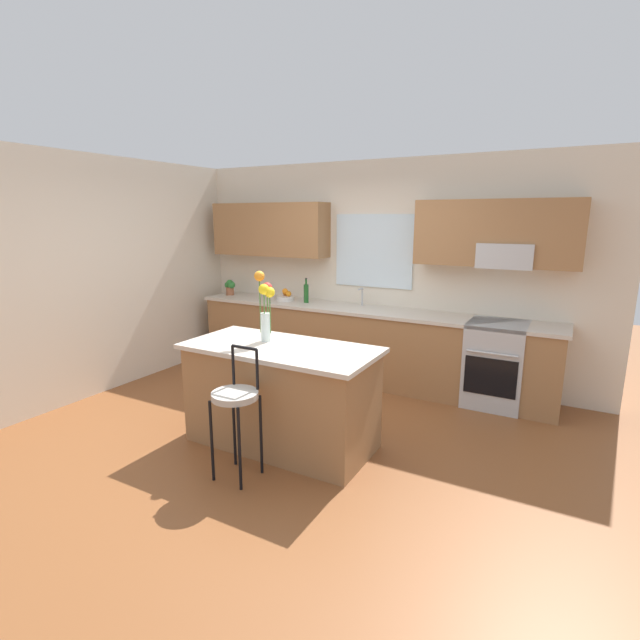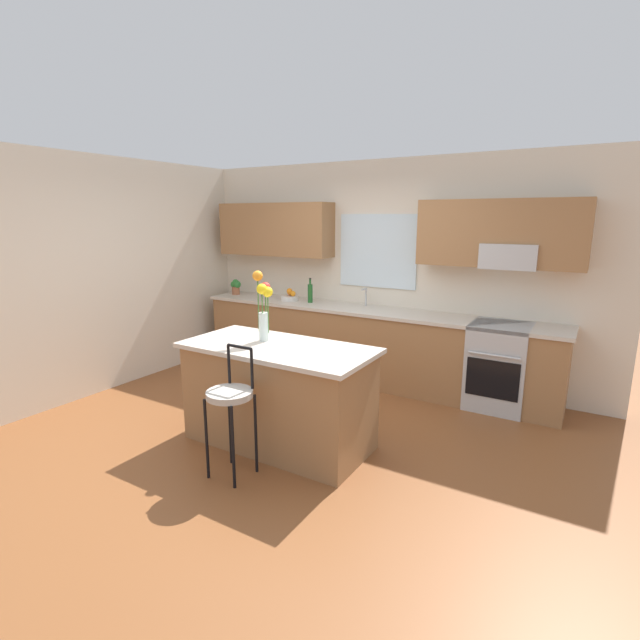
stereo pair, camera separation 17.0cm
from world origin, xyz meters
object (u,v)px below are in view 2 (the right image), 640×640
kitchen_island (279,395)px  bar_stool_near (231,400)px  bottle_olive_oil (310,293)px  potted_plant_small (236,286)px  flower_vase (263,302)px  oven_range (498,366)px  fruit_bowl_oranges (290,297)px

kitchen_island → bar_stool_near: bar_stool_near is taller
bottle_olive_oil → potted_plant_small: bearing=-180.0°
bar_stool_near → potted_plant_small: 3.35m
flower_vase → bottle_olive_oil: flower_vase is taller
oven_range → fruit_bowl_oranges: bearing=179.4°
flower_vase → potted_plant_small: size_ratio=2.90×
bar_stool_near → potted_plant_small: size_ratio=4.75×
oven_range → bottle_olive_oil: (-2.39, 0.02, 0.59)m
flower_vase → potted_plant_small: flower_vase is taller
kitchen_island → fruit_bowl_oranges: (-1.19, 1.92, 0.51)m
oven_range → bottle_olive_oil: bottle_olive_oil is taller
flower_vase → potted_plant_small: bearing=136.4°
bottle_olive_oil → potted_plant_small: (-1.27, -0.00, -0.01)m
oven_range → flower_vase: bearing=-133.6°
kitchen_island → fruit_bowl_oranges: size_ratio=7.11×
bar_stool_near → bottle_olive_oil: 2.72m
bar_stool_near → fruit_bowl_oranges: (-1.19, 2.55, 0.34)m
oven_range → bottle_olive_oil: size_ratio=2.86×
fruit_bowl_oranges → potted_plant_small: bearing=-179.7°
fruit_bowl_oranges → bottle_olive_oil: bearing=-0.6°
bar_stool_near → fruit_bowl_oranges: bearing=115.1°
fruit_bowl_oranges → bottle_olive_oil: (0.33, -0.00, 0.08)m
oven_range → bar_stool_near: 2.95m
flower_vase → bottle_olive_oil: bearing=109.8°
bottle_olive_oil → potted_plant_small: size_ratio=1.47×
oven_range → potted_plant_small: (-3.66, 0.02, 0.58)m
kitchen_island → bar_stool_near: (0.00, -0.63, 0.17)m
kitchen_island → bar_stool_near: 0.65m
fruit_bowl_oranges → potted_plant_small: size_ratio=1.09×
oven_range → potted_plant_small: 3.71m
flower_vase → fruit_bowl_oranges: size_ratio=2.65×
potted_plant_small → bar_stool_near: bearing=-49.9°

